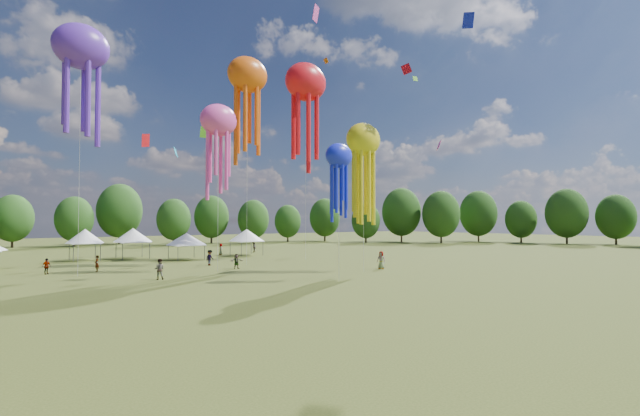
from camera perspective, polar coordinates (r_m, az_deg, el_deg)
ground at (r=22.35m, az=34.03°, el=-14.85°), size 300.00×300.00×0.00m
spectator_near at (r=42.73m, az=-19.66°, el=-7.31°), size 1.11×1.03×1.83m
spectators_far at (r=56.06m, az=-10.99°, el=-6.05°), size 31.78×31.69×1.91m
festival_tents at (r=64.16m, az=-22.56°, el=-3.48°), size 37.99×11.84×4.18m
show_kites at (r=54.23m, az=-8.32°, el=12.53°), size 33.46×22.75×26.78m
small_kites at (r=58.20m, az=-13.23°, el=22.92°), size 75.94×54.40×42.97m
treeline at (r=71.48m, az=-23.96°, el=-0.41°), size 201.57×95.24×13.43m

